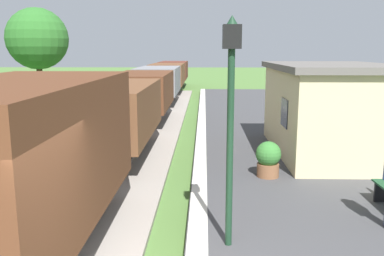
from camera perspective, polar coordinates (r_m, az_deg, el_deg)
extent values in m
cube|color=brown|center=(6.99, -22.88, -2.92)|extent=(2.50, 5.60, 2.20)
cube|color=black|center=(7.26, -22.33, -10.23)|extent=(2.10, 5.15, 0.50)
cylinder|color=black|center=(8.91, -17.55, -7.75)|extent=(1.56, 0.84, 0.84)
cylinder|color=black|center=(9.89, -15.45, -4.29)|extent=(0.20, 0.30, 0.20)
cube|color=brown|center=(13.23, -11.00, 2.50)|extent=(2.50, 5.60, 1.60)
cube|color=black|center=(13.34, -10.90, -0.26)|extent=(2.10, 5.15, 0.50)
cylinder|color=black|center=(15.10, -9.41, 0.10)|extent=(1.56, 0.84, 0.84)
cylinder|color=black|center=(11.69, -12.75, -3.14)|extent=(1.56, 0.84, 0.84)
cylinder|color=black|center=(16.18, -8.66, 1.73)|extent=(0.20, 0.30, 0.20)
cylinder|color=black|center=(10.54, -14.35, -3.32)|extent=(0.20, 0.30, 0.20)
cube|color=brown|center=(19.68, -6.82, 5.27)|extent=(2.50, 5.60, 1.60)
cube|color=black|center=(19.75, -6.78, 3.39)|extent=(2.10, 5.15, 0.50)
cylinder|color=black|center=(21.54, -6.07, 3.34)|extent=(1.56, 0.84, 0.84)
cylinder|color=black|center=(18.03, -7.59, 1.87)|extent=(1.56, 0.84, 0.84)
cylinder|color=black|center=(22.65, -5.69, 4.35)|extent=(0.20, 0.30, 0.20)
cylinder|color=black|center=(16.86, -8.23, 2.10)|extent=(0.20, 0.30, 0.20)
cube|color=gray|center=(26.20, -4.70, 6.65)|extent=(2.50, 5.60, 1.60)
cube|color=black|center=(26.25, -4.68, 5.24)|extent=(2.10, 5.15, 0.50)
cylinder|color=black|center=(28.05, -4.27, 5.08)|extent=(1.56, 0.84, 0.84)
cylinder|color=black|center=(24.51, -5.13, 4.25)|extent=(1.56, 0.84, 0.84)
cylinder|color=black|center=(29.18, -4.04, 5.80)|extent=(0.20, 0.30, 0.20)
cylinder|color=black|center=(23.34, -5.47, 4.54)|extent=(0.20, 0.30, 0.20)
cube|color=brown|center=(32.76, -3.42, 7.48)|extent=(2.50, 5.60, 1.60)
cube|color=black|center=(32.80, -3.41, 6.35)|extent=(2.10, 5.15, 0.50)
cylinder|color=black|center=(34.60, -3.14, 6.16)|extent=(1.56, 0.84, 0.84)
cylinder|color=black|center=(31.04, -3.69, 5.63)|extent=(1.56, 0.84, 0.84)
cylinder|color=black|center=(35.73, -2.99, 6.71)|extent=(0.20, 0.30, 0.20)
cylinder|color=black|center=(29.87, -3.91, 5.91)|extent=(0.20, 0.30, 0.20)
cube|color=brown|center=(39.32, -2.56, 8.03)|extent=(2.50, 5.60, 1.60)
cube|color=black|center=(39.36, -2.56, 7.09)|extent=(2.10, 5.15, 0.50)
cylinder|color=black|center=(41.16, -2.37, 6.90)|extent=(1.56, 0.84, 0.84)
cylinder|color=black|center=(37.59, -2.75, 6.53)|extent=(1.56, 0.84, 0.84)
cylinder|color=black|center=(42.30, -2.26, 7.34)|extent=(0.20, 0.30, 0.20)
cylinder|color=black|center=(36.43, -2.90, 6.79)|extent=(0.20, 0.30, 0.20)
cube|color=beige|center=(13.45, 18.55, 2.14)|extent=(3.20, 5.50, 2.60)
cube|color=#66605B|center=(13.32, 18.91, 8.06)|extent=(3.50, 5.80, 0.18)
cube|color=black|center=(11.98, 12.70, 2.08)|extent=(0.03, 0.90, 0.80)
cube|color=black|center=(9.73, 25.01, -8.08)|extent=(0.38, 0.06, 0.42)
cylinder|color=brown|center=(10.71, 10.48, -5.76)|extent=(0.56, 0.56, 0.34)
sphere|color=#387A33|center=(10.60, 10.56, -3.55)|extent=(0.64, 0.64, 0.64)
cylinder|color=#193823|center=(6.58, 5.28, -3.20)|extent=(0.11, 0.11, 3.20)
cube|color=black|center=(6.39, 5.56, 12.49)|extent=(0.28, 0.28, 0.36)
sphere|color=#F2E5BF|center=(6.39, 5.56, 12.49)|extent=(0.20, 0.20, 0.20)
cone|color=#193823|center=(6.40, 5.60, 14.63)|extent=(0.20, 0.20, 0.16)
cylinder|color=#4C3823|center=(21.68, -20.24, 4.81)|extent=(0.28, 0.28, 2.88)
sphere|color=#2D6B28|center=(21.60, -20.68, 11.52)|extent=(2.95, 2.95, 2.95)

